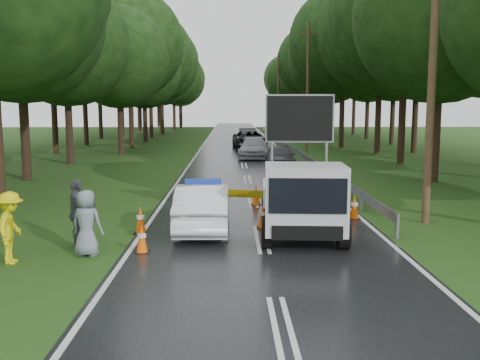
{
  "coord_description": "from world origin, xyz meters",
  "views": [
    {
      "loc": [
        -0.84,
        -14.12,
        3.59
      ],
      "look_at": [
        -0.54,
        2.41,
        1.3
      ],
      "focal_mm": 40.0,
      "sensor_mm": 36.0,
      "label": 1
    }
  ],
  "objects_px": {
    "barrier": "(246,198)",
    "queue_car_first": "(280,157)",
    "work_truck": "(302,199)",
    "officer": "(287,195)",
    "queue_car_fourth": "(247,136)",
    "queue_car_second": "(254,148)",
    "civilian": "(308,207)",
    "queue_car_third": "(250,140)",
    "police_sedan": "(203,208)"
  },
  "relations": [
    {
      "from": "work_truck",
      "to": "civilian",
      "type": "bearing_deg",
      "value": 28.48
    },
    {
      "from": "civilian",
      "to": "queue_car_fourth",
      "type": "relative_size",
      "value": 0.34
    },
    {
      "from": "police_sedan",
      "to": "officer",
      "type": "relative_size",
      "value": 2.36
    },
    {
      "from": "officer",
      "to": "civilian",
      "type": "xyz_separation_m",
      "value": [
        0.45,
        -1.5,
        -0.09
      ]
    },
    {
      "from": "barrier",
      "to": "queue_car_fourth",
      "type": "distance_m",
      "value": 34.79
    },
    {
      "from": "officer",
      "to": "queue_car_second",
      "type": "height_order",
      "value": "officer"
    },
    {
      "from": "work_truck",
      "to": "civilian",
      "type": "height_order",
      "value": "work_truck"
    },
    {
      "from": "work_truck",
      "to": "queue_car_first",
      "type": "bearing_deg",
      "value": 90.28
    },
    {
      "from": "queue_car_third",
      "to": "queue_car_fourth",
      "type": "xyz_separation_m",
      "value": [
        0.0,
        6.0,
        -0.03
      ]
    },
    {
      "from": "queue_car_second",
      "to": "civilian",
      "type": "bearing_deg",
      "value": -83.39
    },
    {
      "from": "barrier",
      "to": "officer",
      "type": "bearing_deg",
      "value": 7.98
    },
    {
      "from": "police_sedan",
      "to": "queue_car_second",
      "type": "xyz_separation_m",
      "value": [
        2.42,
        22.03,
        0.02
      ]
    },
    {
      "from": "officer",
      "to": "queue_car_third",
      "type": "relative_size",
      "value": 0.31
    },
    {
      "from": "officer",
      "to": "police_sedan",
      "type": "bearing_deg",
      "value": -6.68
    },
    {
      "from": "work_truck",
      "to": "barrier",
      "type": "distance_m",
      "value": 2.35
    },
    {
      "from": "work_truck",
      "to": "queue_car_second",
      "type": "height_order",
      "value": "work_truck"
    },
    {
      "from": "officer",
      "to": "queue_car_third",
      "type": "bearing_deg",
      "value": -117.91
    },
    {
      "from": "police_sedan",
      "to": "queue_car_second",
      "type": "height_order",
      "value": "police_sedan"
    },
    {
      "from": "queue_car_first",
      "to": "civilian",
      "type": "bearing_deg",
      "value": -90.89
    },
    {
      "from": "queue_car_first",
      "to": "queue_car_third",
      "type": "distance_m",
      "value": 14.39
    },
    {
      "from": "officer",
      "to": "civilian",
      "type": "height_order",
      "value": "officer"
    },
    {
      "from": "queue_car_first",
      "to": "queue_car_fourth",
      "type": "xyz_separation_m",
      "value": [
        -1.23,
        20.33,
        0.06
      ]
    },
    {
      "from": "officer",
      "to": "queue_car_second",
      "type": "relative_size",
      "value": 0.36
    },
    {
      "from": "queue_car_first",
      "to": "queue_car_third",
      "type": "bearing_deg",
      "value": 96.48
    },
    {
      "from": "queue_car_first",
      "to": "queue_car_fourth",
      "type": "relative_size",
      "value": 0.89
    },
    {
      "from": "queue_car_second",
      "to": "queue_car_third",
      "type": "bearing_deg",
      "value": 95.26
    },
    {
      "from": "police_sedan",
      "to": "queue_car_second",
      "type": "bearing_deg",
      "value": -96.36
    },
    {
      "from": "police_sedan",
      "to": "barrier",
      "type": "distance_m",
      "value": 1.75
    },
    {
      "from": "work_truck",
      "to": "queue_car_first",
      "type": "xyz_separation_m",
      "value": [
        0.9,
        16.24,
        -0.36
      ]
    },
    {
      "from": "officer",
      "to": "queue_car_fourth",
      "type": "height_order",
      "value": "officer"
    },
    {
      "from": "work_truck",
      "to": "queue_car_third",
      "type": "height_order",
      "value": "work_truck"
    },
    {
      "from": "police_sedan",
      "to": "barrier",
      "type": "height_order",
      "value": "police_sedan"
    },
    {
      "from": "queue_car_second",
      "to": "barrier",
      "type": "bearing_deg",
      "value": -87.89
    },
    {
      "from": "queue_car_third",
      "to": "work_truck",
      "type": "bearing_deg",
      "value": -93.16
    },
    {
      "from": "officer",
      "to": "queue_car_first",
      "type": "distance_m",
      "value": 14.69
    },
    {
      "from": "work_truck",
      "to": "barrier",
      "type": "relative_size",
      "value": 2.13
    },
    {
      "from": "queue_car_first",
      "to": "work_truck",
      "type": "bearing_deg",
      "value": -91.58
    },
    {
      "from": "work_truck",
      "to": "officer",
      "type": "distance_m",
      "value": 1.62
    },
    {
      "from": "police_sedan",
      "to": "queue_car_first",
      "type": "height_order",
      "value": "police_sedan"
    },
    {
      "from": "police_sedan",
      "to": "barrier",
      "type": "relative_size",
      "value": 1.77
    },
    {
      "from": "work_truck",
      "to": "barrier",
      "type": "height_order",
      "value": "work_truck"
    },
    {
      "from": "barrier",
      "to": "queue_car_first",
      "type": "relative_size",
      "value": 0.57
    },
    {
      "from": "barrier",
      "to": "officer",
      "type": "relative_size",
      "value": 1.33
    },
    {
      "from": "barrier",
      "to": "queue_car_first",
      "type": "height_order",
      "value": "queue_car_first"
    },
    {
      "from": "police_sedan",
      "to": "officer",
      "type": "xyz_separation_m",
      "value": [
        2.51,
        0.98,
        0.19
      ]
    },
    {
      "from": "queue_car_fourth",
      "to": "queue_car_third",
      "type": "bearing_deg",
      "value": -88.92
    },
    {
      "from": "police_sedan",
      "to": "barrier",
      "type": "xyz_separation_m",
      "value": [
        1.28,
        1.19,
        0.08
      ]
    },
    {
      "from": "officer",
      "to": "queue_car_third",
      "type": "distance_m",
      "value": 28.98
    },
    {
      "from": "barrier",
      "to": "queue_car_third",
      "type": "distance_m",
      "value": 28.79
    },
    {
      "from": "police_sedan",
      "to": "officer",
      "type": "height_order",
      "value": "officer"
    }
  ]
}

